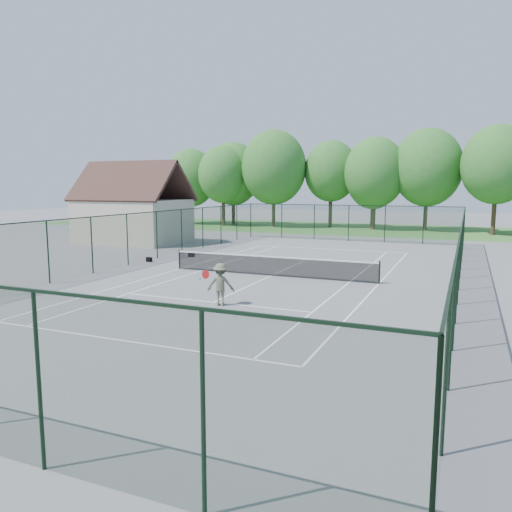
# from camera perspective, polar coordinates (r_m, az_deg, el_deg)

# --- Properties ---
(ground) EXTENTS (140.00, 140.00, 0.00)m
(ground) POSITION_cam_1_polar(r_m,az_deg,el_deg) (25.81, 1.74, -2.29)
(ground) COLOR slate
(ground) RESTS_ON ground
(grass_far) EXTENTS (80.00, 16.00, 0.01)m
(grass_far) POSITION_cam_1_polar(r_m,az_deg,el_deg) (54.64, 13.24, 2.98)
(grass_far) COLOR #478335
(grass_far) RESTS_ON ground
(court_lines) EXTENTS (11.05, 23.85, 0.01)m
(court_lines) POSITION_cam_1_polar(r_m,az_deg,el_deg) (25.81, 1.74, -2.28)
(court_lines) COLOR white
(court_lines) RESTS_ON ground
(tennis_net) EXTENTS (11.08, 0.08, 1.10)m
(tennis_net) POSITION_cam_1_polar(r_m,az_deg,el_deg) (25.71, 1.74, -1.02)
(tennis_net) COLOR black
(tennis_net) RESTS_ON ground
(fence_enclosure) EXTENTS (18.05, 36.05, 3.02)m
(fence_enclosure) POSITION_cam_1_polar(r_m,az_deg,el_deg) (25.57, 1.75, 1.15)
(fence_enclosure) COLOR #1A3822
(fence_enclosure) RESTS_ON ground
(utility_building) EXTENTS (8.60, 6.27, 6.63)m
(utility_building) POSITION_cam_1_polar(r_m,az_deg,el_deg) (42.08, -13.88, 5.76)
(utility_building) COLOR beige
(utility_building) RESTS_ON ground
(tree_line_far) EXTENTS (39.40, 6.40, 9.70)m
(tree_line_far) POSITION_cam_1_polar(r_m,az_deg,el_deg) (54.47, 13.45, 9.26)
(tree_line_far) COLOR #43301F
(tree_line_far) RESTS_ON ground
(sports_bag_a) EXTENTS (0.37, 0.26, 0.28)m
(sports_bag_a) POSITION_cam_1_polar(r_m,az_deg,el_deg) (31.24, -12.12, -0.40)
(sports_bag_a) COLOR black
(sports_bag_a) RESTS_ON ground
(sports_bag_b) EXTENTS (0.42, 0.31, 0.29)m
(sports_bag_b) POSITION_cam_1_polar(r_m,az_deg,el_deg) (32.93, -7.40, 0.15)
(sports_bag_b) COLOR black
(sports_bag_b) RESTS_ON ground
(tennis_player) EXTENTS (1.73, 0.91, 1.65)m
(tennis_player) POSITION_cam_1_polar(r_m,az_deg,el_deg) (19.44, -4.07, -3.24)
(tennis_player) COLOR #5A6046
(tennis_player) RESTS_ON ground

